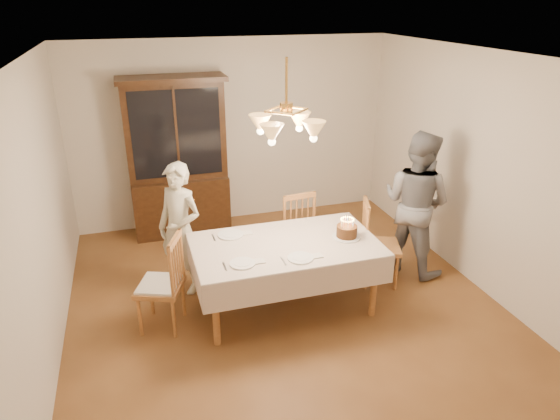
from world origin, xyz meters
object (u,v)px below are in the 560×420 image
object	(u,v)px
dining_table	(286,250)
birthday_cake	(347,232)
chair_far_side	(293,231)
elderly_woman	(180,229)
china_hutch	(178,160)

from	to	relation	value
dining_table	birthday_cake	size ratio (longest dim) A/B	6.33
birthday_cake	chair_far_side	bearing A→B (deg)	107.22
elderly_woman	birthday_cake	size ratio (longest dim) A/B	4.99
dining_table	china_hutch	size ratio (longest dim) A/B	0.88
dining_table	chair_far_side	distance (m)	0.98
elderly_woman	dining_table	bearing A→B (deg)	10.36
dining_table	birthday_cake	distance (m)	0.67
elderly_woman	birthday_cake	world-z (taller)	elderly_woman
chair_far_side	birthday_cake	size ratio (longest dim) A/B	3.33
dining_table	elderly_woman	size ratio (longest dim) A/B	1.27
china_hutch	elderly_woman	size ratio (longest dim) A/B	1.44
elderly_woman	china_hutch	bearing A→B (deg)	128.67
chair_far_side	china_hutch	bearing A→B (deg)	130.86
chair_far_side	elderly_woman	size ratio (longest dim) A/B	0.67
dining_table	chair_far_side	size ratio (longest dim) A/B	1.90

